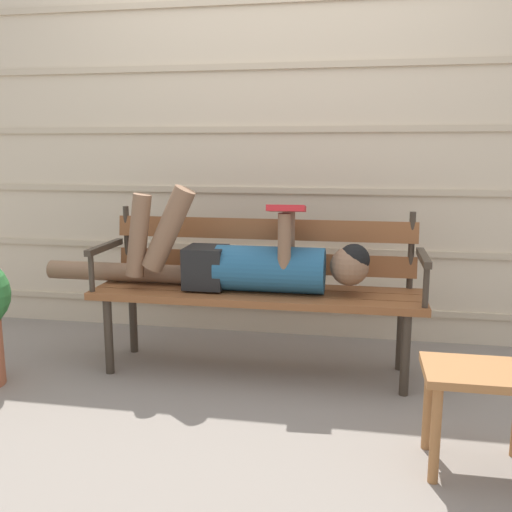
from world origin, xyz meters
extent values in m
plane|color=gray|center=(0.00, 0.00, 0.00)|extent=(12.00, 12.00, 0.00)
cube|color=beige|center=(0.00, 0.78, 1.07)|extent=(4.73, 0.06, 2.14)
cube|color=#C1AD8E|center=(0.00, 0.75, 0.18)|extent=(4.73, 0.02, 0.04)
cube|color=#C1AD8E|center=(0.00, 0.75, 0.53)|extent=(4.73, 0.02, 0.04)
cube|color=#C1AD8E|center=(0.00, 0.75, 0.89)|extent=(4.73, 0.02, 0.04)
cube|color=#C1AD8E|center=(0.00, 0.75, 1.25)|extent=(4.73, 0.02, 0.04)
cube|color=#C1AD8E|center=(0.00, 0.75, 1.60)|extent=(4.73, 0.02, 0.04)
cube|color=#C1AD8E|center=(0.00, 0.75, 1.96)|extent=(4.73, 0.02, 0.04)
cube|color=brown|center=(0.00, -0.02, 0.41)|extent=(1.67, 0.13, 0.04)
cube|color=brown|center=(0.00, 0.12, 0.41)|extent=(1.67, 0.13, 0.04)
cube|color=brown|center=(0.00, 0.26, 0.41)|extent=(1.67, 0.13, 0.04)
cube|color=brown|center=(0.00, 0.32, 0.54)|extent=(1.60, 0.05, 0.11)
cube|color=brown|center=(0.00, 0.32, 0.72)|extent=(1.60, 0.05, 0.11)
cylinder|color=#382D23|center=(-0.77, 0.32, 0.63)|extent=(0.03, 0.03, 0.40)
cylinder|color=#382D23|center=(0.77, 0.32, 0.63)|extent=(0.03, 0.03, 0.40)
cylinder|color=#382D23|center=(-0.73, -0.04, 0.20)|extent=(0.04, 0.04, 0.39)
cylinder|color=#382D23|center=(0.73, -0.04, 0.20)|extent=(0.04, 0.04, 0.39)
cylinder|color=#382D23|center=(-0.73, 0.28, 0.20)|extent=(0.04, 0.04, 0.39)
cylinder|color=#382D23|center=(0.73, 0.28, 0.20)|extent=(0.04, 0.04, 0.39)
cube|color=#382D23|center=(-0.81, 0.12, 0.63)|extent=(0.04, 0.39, 0.03)
cylinder|color=#382D23|center=(-0.81, -0.04, 0.53)|extent=(0.03, 0.03, 0.20)
cube|color=#382D23|center=(0.81, 0.12, 0.63)|extent=(0.04, 0.39, 0.03)
cylinder|color=#382D23|center=(0.81, -0.04, 0.53)|extent=(0.03, 0.03, 0.20)
cylinder|color=#23567A|center=(0.07, 0.12, 0.54)|extent=(0.54, 0.23, 0.23)
cube|color=black|center=(-0.26, 0.12, 0.54)|extent=(0.20, 0.22, 0.21)
sphere|color=brown|center=(0.46, 0.12, 0.57)|extent=(0.19, 0.19, 0.19)
sphere|color=black|center=(0.48, 0.12, 0.61)|extent=(0.16, 0.16, 0.16)
cylinder|color=brown|center=(-0.43, 0.06, 0.74)|extent=(0.29, 0.11, 0.45)
cylinder|color=brown|center=(-0.59, 0.06, 0.71)|extent=(0.15, 0.09, 0.43)
cylinder|color=brown|center=(-0.75, 0.18, 0.48)|extent=(0.82, 0.10, 0.10)
cylinder|color=brown|center=(0.15, 0.04, 0.69)|extent=(0.06, 0.06, 0.29)
cylinder|color=brown|center=(0.15, 0.20, 0.69)|extent=(0.06, 0.06, 0.29)
cube|color=red|center=(0.15, 0.12, 0.85)|extent=(0.19, 0.26, 0.06)
cube|color=#9E6638|center=(0.95, -0.64, 0.37)|extent=(0.40, 0.29, 0.03)
cylinder|color=#9E6638|center=(0.79, -0.76, 0.18)|extent=(0.04, 0.04, 0.35)
cylinder|color=#9E6638|center=(0.79, -0.52, 0.18)|extent=(0.04, 0.04, 0.35)
camera|label=1|loc=(0.51, -2.65, 1.15)|focal=40.26mm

